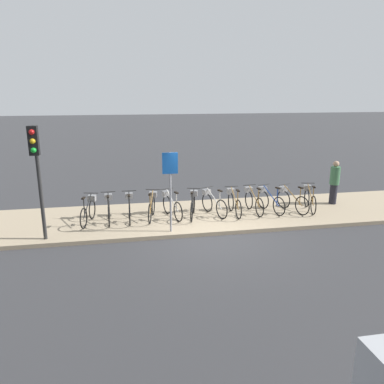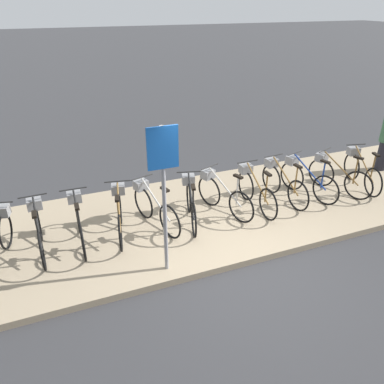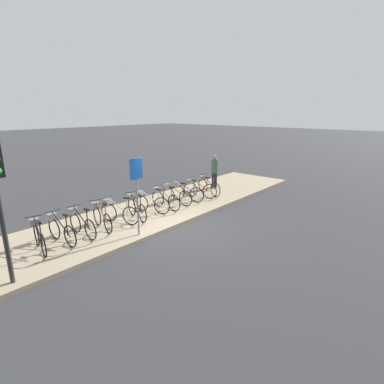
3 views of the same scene
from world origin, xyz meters
TOP-DOWN VIEW (x-y plane):
  - ground_plane at (0.00, 0.00)m, footprint 120.00×120.00m
  - sidewalk at (0.00, 1.67)m, footprint 17.41×3.34m
  - parked_bicycle_0 at (-3.65, 1.52)m, footprint 0.50×1.48m
  - parked_bicycle_1 at (-3.04, 1.56)m, footprint 0.46×1.51m
  - parked_bicycle_2 at (-2.40, 1.57)m, footprint 0.46×1.51m
  - parked_bicycle_3 at (-1.69, 1.60)m, footprint 0.48×1.49m
  - parked_bicycle_4 at (-1.06, 1.62)m, footprint 0.58×1.46m
  - parked_bicycle_5 at (-0.36, 1.52)m, footprint 0.55×1.47m
  - parked_bicycle_6 at (0.32, 1.61)m, footprint 0.63×1.44m
  - parked_bicycle_7 at (1.03, 1.54)m, footprint 0.46×1.51m
  - parked_bicycle_8 at (1.73, 1.62)m, footprint 0.46×1.51m
  - parked_bicycle_9 at (2.30, 1.59)m, footprint 0.56×1.47m
  - parked_bicycle_10 at (3.03, 1.50)m, footprint 0.64×1.43m
  - parked_bicycle_11 at (3.73, 1.51)m, footprint 0.51×1.48m
  - pedestrian at (4.92, 2.02)m, footprint 0.34×0.34m
  - traffic_light at (-4.75, 0.23)m, footprint 0.24×0.40m
  - sign_post at (-1.24, 0.29)m, footprint 0.44×0.07m

SIDE VIEW (x-z plane):
  - ground_plane at x=0.00m, z-range 0.00..0.00m
  - sidewalk at x=0.00m, z-range 0.00..0.12m
  - parked_bicycle_0 at x=-3.65m, z-range 0.07..1.00m
  - parked_bicycle_1 at x=-3.04m, z-range 0.07..1.00m
  - parked_bicycle_2 at x=-2.40m, z-range 0.07..1.00m
  - parked_bicycle_3 at x=-1.69m, z-range 0.07..1.00m
  - parked_bicycle_4 at x=-1.06m, z-range 0.07..1.00m
  - parked_bicycle_5 at x=-0.36m, z-range 0.07..1.00m
  - parked_bicycle_6 at x=0.32m, z-range 0.07..1.00m
  - parked_bicycle_7 at x=1.03m, z-range 0.07..1.00m
  - parked_bicycle_8 at x=1.73m, z-range 0.07..1.00m
  - parked_bicycle_9 at x=2.30m, z-range 0.07..1.00m
  - parked_bicycle_10 at x=3.03m, z-range 0.07..1.00m
  - parked_bicycle_11 at x=3.73m, z-range 0.07..1.00m
  - pedestrian at x=4.92m, z-range 0.15..1.73m
  - sign_post at x=-1.24m, z-range 0.54..2.87m
  - traffic_light at x=-4.75m, z-range 0.82..3.95m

